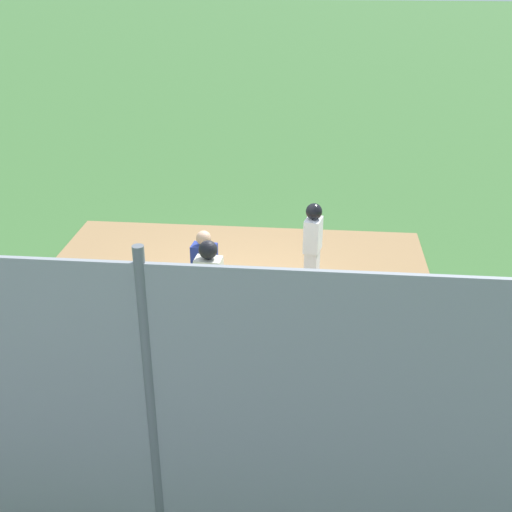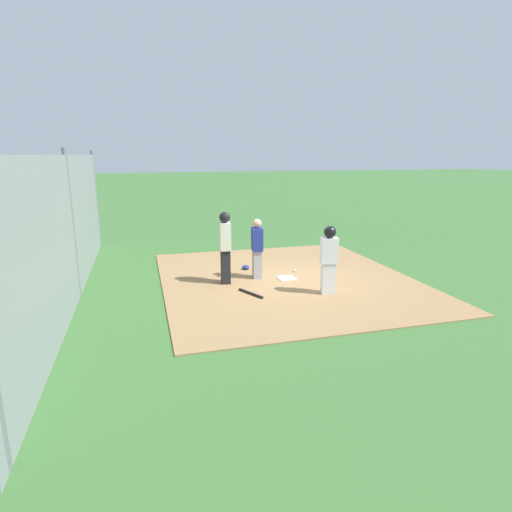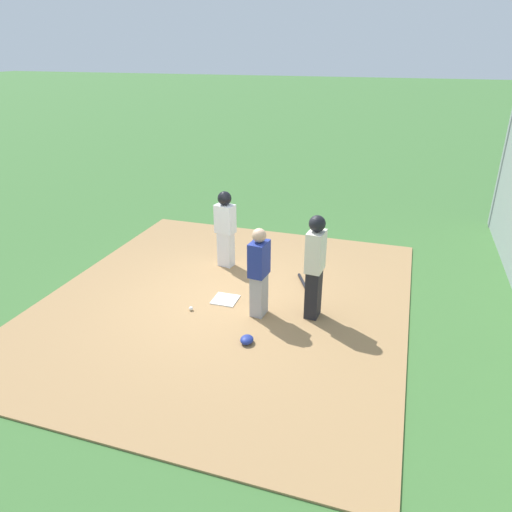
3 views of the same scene
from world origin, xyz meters
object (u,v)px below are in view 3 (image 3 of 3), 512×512
Objects in this scene: home_plate at (225,300)px; catcher at (259,271)px; baseball at (191,309)px; umpire at (315,265)px; runner at (225,225)px; catcher_mask at (247,340)px; baseball_bat at (304,284)px.

catcher is at bearing -110.30° from home_plate.
baseball is (-0.26, 1.16, -0.77)m from catcher.
runner is at bearing -29.59° from umpire.
umpire reaches higher than home_plate.
catcher is at bearing -77.55° from baseball.
home_plate is 1.42m from catcher_mask.
catcher_mask is at bearing 39.66° from runner.
catcher_mask is (-0.89, -0.09, -0.75)m from catcher.
umpire reaches higher than catcher_mask.
baseball is at bearing 106.17° from baseball_bat.
catcher_mask is (-2.57, -1.33, -0.85)m from runner.
baseball_bat is at bearing -106.03° from catcher.
umpire is 2.58m from runner.
umpire is 1.13× the size of runner.
umpire is 1.45m from baseball_bat.
runner reaches higher than catcher.
umpire is 1.64m from catcher_mask.
catcher reaches higher than catcher_mask.
catcher_mask is at bearing -145.07° from home_plate.
home_plate is at bearing 102.83° from baseball_bat.
baseball_bat reaches higher than home_plate.
umpire reaches higher than baseball.
catcher_mask reaches higher than baseball.
runner is 2.01m from baseball_bat.
runner is 3.01m from catcher_mask.
umpire is 24.47× the size of baseball.
umpire is at bearing -91.69° from home_plate.
catcher is (-0.27, -0.73, 0.80)m from home_plate.
catcher is 0.98× the size of runner.
runner is (1.40, 0.52, 0.90)m from home_plate.
home_plate is 1.11m from catcher.
catcher is 6.54× the size of catcher_mask.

